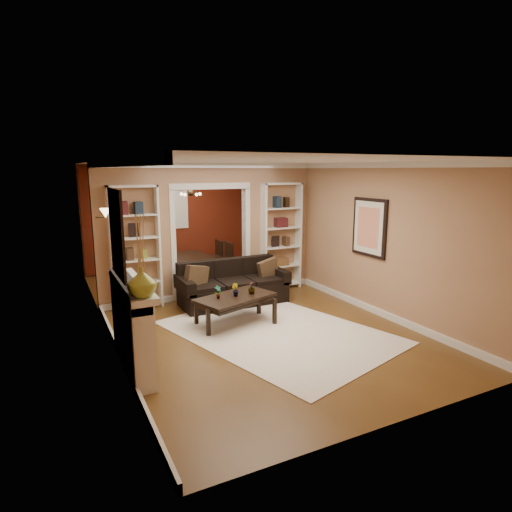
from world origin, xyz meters
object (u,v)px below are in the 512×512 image
bookshelf_left (135,248)px  dining_table (193,269)px  coffee_table (235,310)px  bookshelf_right (281,236)px  fireplace (134,326)px  sofa (233,283)px

bookshelf_left → dining_table: bookshelf_left is taller
bookshelf_left → dining_table: size_ratio=1.44×
coffee_table → bookshelf_left: 2.28m
bookshelf_right → fireplace: size_ratio=1.35×
bookshelf_right → coffee_table: bearing=-137.7°
bookshelf_left → bookshelf_right: bearing=0.0°
fireplace → dining_table: fireplace is taller
sofa → bookshelf_left: size_ratio=0.92×
fireplace → sofa: bearing=40.8°
coffee_table → bookshelf_right: size_ratio=0.57×
coffee_table → sofa: bearing=49.7°
coffee_table → bookshelf_left: bearing=109.5°
dining_table → bookshelf_left: bearing=133.4°
coffee_table → bookshelf_left: bookshelf_left is taller
bookshelf_right → dining_table: 2.30m
dining_table → sofa: bearing=-176.2°
sofa → fireplace: fireplace is taller
bookshelf_right → fireplace: 4.47m
bookshelf_right → fireplace: bearing=-145.2°
coffee_table → bookshelf_right: (1.81, 1.65, 0.90)m
bookshelf_right → dining_table: bearing=135.5°
bookshelf_right → sofa: bearing=-157.2°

